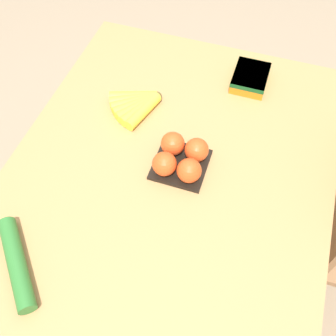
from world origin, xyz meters
TOP-DOWN VIEW (x-y plane):
  - ground_plane at (0.00, 0.00)m, footprint 12.00×12.00m
  - dining_table at (0.00, 0.00)m, footprint 1.23×0.94m
  - banana_bunch at (-0.22, -0.18)m, footprint 0.17×0.17m
  - tomato_pack at (-0.04, 0.03)m, footprint 0.16×0.16m
  - carrot_bag at (-0.45, 0.15)m, footprint 0.15×0.11m
  - cucumber_near at (0.38, -0.27)m, footprint 0.22×0.20m

SIDE VIEW (x-z plane):
  - ground_plane at x=0.00m, z-range 0.00..0.00m
  - dining_table at x=0.00m, z-range 0.28..1.04m
  - banana_bunch at x=-0.22m, z-range 0.76..0.80m
  - cucumber_near at x=0.38m, z-range 0.76..0.81m
  - carrot_bag at x=-0.45m, z-range 0.77..0.81m
  - tomato_pack at x=-0.04m, z-range 0.76..0.84m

